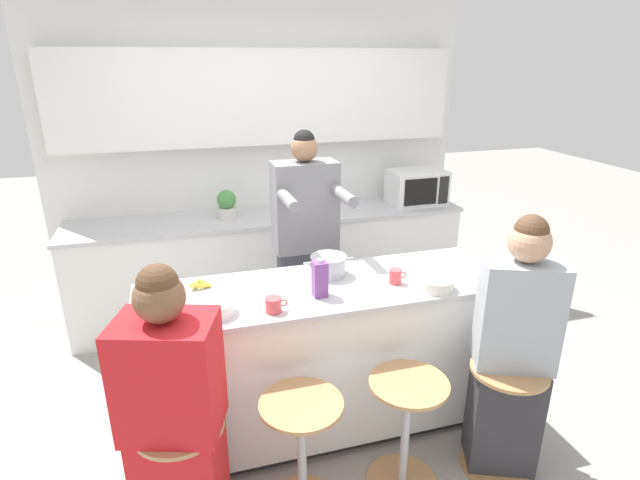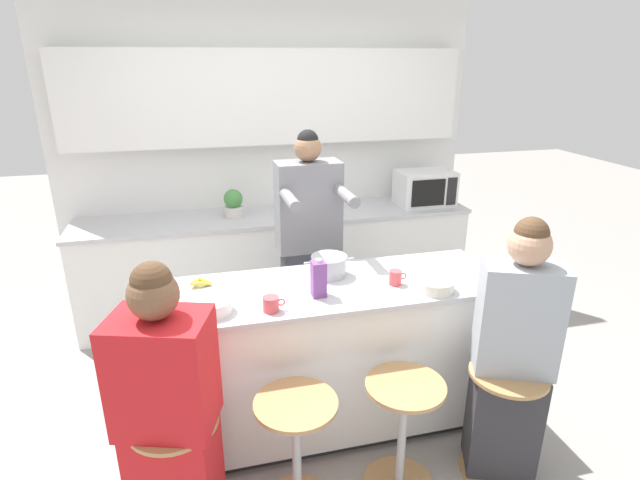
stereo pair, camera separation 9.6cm
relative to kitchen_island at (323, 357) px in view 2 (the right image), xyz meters
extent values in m
plane|color=gray|center=(0.00, 0.00, -0.48)|extent=(16.00, 16.00, 0.00)
cube|color=silver|center=(0.00, 1.86, 0.87)|extent=(3.53, 0.06, 2.70)
cube|color=white|center=(0.00, 1.75, 1.35)|extent=(3.25, 0.16, 0.75)
cube|color=white|center=(0.00, 1.53, -0.04)|extent=(3.25, 0.57, 0.87)
cube|color=#BCBCC1|center=(0.00, 1.53, 0.41)|extent=(3.28, 0.60, 0.03)
cube|color=black|center=(0.00, 0.00, -0.45)|extent=(1.93, 0.52, 0.06)
cube|color=white|center=(0.00, 0.00, 0.01)|extent=(2.01, 0.60, 0.85)
cube|color=#BCBCC1|center=(0.00, 0.00, 0.45)|extent=(2.05, 0.64, 0.03)
cylinder|color=#B7BABC|center=(-0.82, -0.55, -0.16)|extent=(0.04, 0.04, 0.60)
cylinder|color=tan|center=(-0.82, -0.55, 0.15)|extent=(0.40, 0.40, 0.02)
cylinder|color=#B7BABC|center=(-0.27, -0.56, -0.16)|extent=(0.04, 0.04, 0.60)
cylinder|color=tan|center=(-0.27, -0.56, 0.15)|extent=(0.40, 0.40, 0.02)
cylinder|color=#B7BABC|center=(0.27, -0.56, -0.16)|extent=(0.04, 0.04, 0.60)
cylinder|color=tan|center=(0.27, -0.56, 0.15)|extent=(0.40, 0.40, 0.02)
cylinder|color=tan|center=(0.82, -0.60, -0.47)|extent=(0.38, 0.38, 0.01)
cylinder|color=#B7BABC|center=(0.82, -0.60, -0.16)|extent=(0.04, 0.04, 0.60)
cylinder|color=tan|center=(0.82, -0.60, 0.15)|extent=(0.40, 0.40, 0.02)
cube|color=#383842|center=(0.07, 0.68, -0.02)|extent=(0.36, 0.22, 0.90)
cube|color=slate|center=(0.07, 0.68, 0.73)|extent=(0.43, 0.22, 0.60)
cylinder|color=slate|center=(-0.10, 0.40, 0.86)|extent=(0.07, 0.33, 0.07)
cylinder|color=slate|center=(0.25, 0.40, 0.86)|extent=(0.07, 0.33, 0.07)
sphere|color=#936B4C|center=(0.07, 0.68, 1.11)|extent=(0.18, 0.18, 0.18)
sphere|color=black|center=(0.07, 0.68, 1.16)|extent=(0.14, 0.14, 0.14)
cube|color=red|center=(-0.83, -0.57, -0.16)|extent=(0.44, 0.37, 0.64)
cube|color=red|center=(-0.83, -0.57, 0.42)|extent=(0.47, 0.40, 0.52)
sphere|color=brown|center=(-0.83, -0.57, 0.79)|extent=(0.26, 0.26, 0.21)
sphere|color=#513823|center=(-0.83, -0.57, 0.84)|extent=(0.21, 0.21, 0.16)
cube|color=#333338|center=(0.85, -0.57, -0.16)|extent=(0.42, 0.38, 0.64)
cube|color=#9EA8B2|center=(0.85, -0.57, 0.45)|extent=(0.44, 0.35, 0.57)
sphere|color=tan|center=(0.85, -0.57, 0.84)|extent=(0.26, 0.26, 0.20)
sphere|color=#513823|center=(0.85, -0.57, 0.89)|extent=(0.21, 0.21, 0.16)
cylinder|color=#B7BABC|center=(0.07, 0.13, 0.52)|extent=(0.20, 0.20, 0.11)
cylinder|color=#B7BABC|center=(0.07, 0.13, 0.58)|extent=(0.21, 0.21, 0.01)
cylinder|color=#B7BABC|center=(-0.05, 0.13, 0.56)|extent=(0.05, 0.01, 0.01)
cylinder|color=#B7BABC|center=(0.20, 0.13, 0.56)|extent=(0.05, 0.01, 0.01)
cylinder|color=silver|center=(0.58, -0.21, 0.50)|extent=(0.20, 0.20, 0.06)
cylinder|color=white|center=(-0.61, -0.15, 0.50)|extent=(0.20, 0.20, 0.07)
cylinder|color=#DB4C51|center=(-0.32, -0.22, 0.50)|extent=(0.08, 0.08, 0.08)
torus|color=#DB4C51|center=(-0.27, -0.22, 0.51)|extent=(0.04, 0.01, 0.04)
cylinder|color=#DB4C51|center=(0.40, -0.08, 0.51)|extent=(0.07, 0.07, 0.08)
torus|color=#DB4C51|center=(0.44, -0.08, 0.51)|extent=(0.04, 0.01, 0.04)
ellipsoid|color=yellow|center=(-0.66, 0.15, 0.48)|extent=(0.11, 0.04, 0.05)
ellipsoid|color=yellow|center=(-0.69, 0.18, 0.48)|extent=(0.08, 0.10, 0.05)
ellipsoid|color=yellow|center=(-0.63, 0.18, 0.48)|extent=(0.09, 0.09, 0.05)
cube|color=#7A428E|center=(-0.05, -0.11, 0.56)|extent=(0.07, 0.07, 0.19)
cylinder|color=white|center=(-0.05, -0.11, 0.67)|extent=(0.03, 0.03, 0.02)
cube|color=white|center=(1.31, 1.50, 0.57)|extent=(0.49, 0.33, 0.30)
cube|color=black|center=(1.27, 1.33, 0.57)|extent=(0.30, 0.01, 0.23)
cube|color=black|center=(1.49, 1.33, 0.57)|extent=(0.09, 0.01, 0.24)
cylinder|color=beige|center=(-0.36, 1.53, 0.47)|extent=(0.16, 0.16, 0.09)
sphere|color=#478942|center=(-0.36, 1.53, 0.58)|extent=(0.15, 0.15, 0.15)
camera|label=1|loc=(-0.72, -2.40, 1.66)|focal=28.00mm
camera|label=2|loc=(-0.63, -2.43, 1.66)|focal=28.00mm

